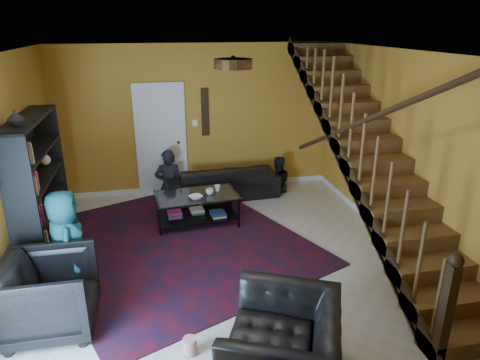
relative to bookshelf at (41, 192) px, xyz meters
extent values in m
plane|color=beige|center=(2.40, -0.60, -0.96)|extent=(5.50, 5.50, 0.00)
plane|color=#B68328|center=(2.40, 2.15, 0.44)|extent=(5.20, 0.00, 5.20)
plane|color=#B68328|center=(2.40, -3.35, 0.44)|extent=(5.20, 0.00, 5.20)
plane|color=#B68328|center=(-0.20, -0.60, 0.44)|extent=(0.00, 5.50, 5.50)
plane|color=#B68328|center=(5.00, -0.60, 0.44)|extent=(0.00, 5.50, 5.50)
plane|color=white|center=(2.40, -0.60, 1.84)|extent=(5.50, 5.50, 0.00)
cube|color=silver|center=(2.40, 2.14, -0.91)|extent=(5.20, 0.02, 0.10)
cube|color=silver|center=(-0.19, -0.60, -0.91)|extent=(0.02, 5.50, 0.10)
cube|color=#B68328|center=(4.53, -0.60, 0.36)|extent=(0.95, 4.92, 2.83)
cube|color=black|center=(4.07, -0.60, 0.44)|extent=(0.04, 5.02, 3.02)
cylinder|color=black|center=(4.10, -0.60, 0.89)|extent=(0.07, 4.20, 2.44)
cube|color=black|center=(4.10, -3.00, -0.41)|extent=(0.10, 0.10, 1.10)
cube|color=black|center=(0.00, 0.00, 0.04)|extent=(0.35, 1.80, 2.00)
cube|color=black|center=(0.00, 0.00, -0.56)|extent=(0.35, 1.72, 0.03)
cube|color=black|center=(0.00, 0.00, 0.20)|extent=(0.35, 1.72, 0.03)
cube|color=silver|center=(1.70, 2.12, 0.06)|extent=(0.82, 0.05, 2.05)
cube|color=black|center=(2.55, 2.13, 0.59)|extent=(0.14, 0.03, 0.90)
cylinder|color=#3F2814|center=(2.40, -1.40, 1.78)|extent=(0.40, 0.40, 0.10)
cube|color=#400B16|center=(1.77, -0.03, -0.95)|extent=(4.64, 4.90, 0.02)
imported|color=black|center=(2.78, 1.70, -0.66)|extent=(2.16, 0.94, 0.62)
imported|color=black|center=(0.35, -1.68, -0.54)|extent=(0.95, 0.92, 0.85)
imported|color=black|center=(2.56, -2.85, -0.59)|extent=(1.39, 1.46, 0.75)
imported|color=black|center=(1.79, 1.75, -0.70)|extent=(0.54, 0.38, 1.42)
imported|color=black|center=(3.90, 1.75, -0.84)|extent=(0.61, 0.51, 1.15)
imported|color=#17535A|center=(0.45, -1.01, -0.29)|extent=(0.54, 0.72, 1.34)
cube|color=black|center=(1.56, 0.26, -0.72)|extent=(0.03, 0.03, 0.49)
cube|color=black|center=(2.81, 0.26, -0.72)|extent=(0.03, 0.03, 0.49)
cube|color=black|center=(1.56, 0.97, -0.72)|extent=(0.03, 0.03, 0.49)
cube|color=black|center=(2.81, 0.97, -0.72)|extent=(0.03, 0.03, 0.49)
cube|color=black|center=(2.19, 0.62, -0.83)|extent=(1.31, 0.82, 0.02)
cube|color=silver|center=(2.19, 0.62, -0.47)|extent=(1.38, 0.89, 0.02)
imported|color=#999999|center=(2.39, 0.58, -0.41)|extent=(0.13, 0.13, 0.10)
imported|color=#999999|center=(2.54, 0.71, -0.42)|extent=(0.12, 0.12, 0.10)
imported|color=#999999|center=(2.15, 0.45, -0.44)|extent=(0.27, 0.27, 0.05)
imported|color=#999999|center=(0.00, -0.50, 1.13)|extent=(0.18, 0.18, 0.19)
cylinder|color=red|center=(1.76, -2.38, -0.86)|extent=(0.19, 0.19, 0.16)
camera|label=1|loc=(1.53, -5.84, 2.17)|focal=32.00mm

